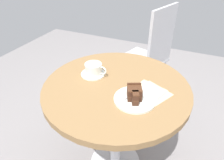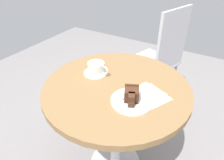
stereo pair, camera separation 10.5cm
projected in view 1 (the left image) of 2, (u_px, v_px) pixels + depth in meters
name	position (u px, v px, depth m)	size (l,w,h in m)	color
cafe_table	(116.00, 101.00, 1.15)	(0.80, 0.80, 0.71)	olive
saucer	(93.00, 74.00, 1.17)	(0.14, 0.14, 0.01)	silver
coffee_cup	(94.00, 68.00, 1.15)	(0.13, 0.10, 0.06)	silver
teaspoon	(95.00, 69.00, 1.21)	(0.08, 0.08, 0.00)	silver
cake_plate	(135.00, 99.00, 0.98)	(0.21, 0.21, 0.01)	silver
cake_slice	(135.00, 93.00, 0.95)	(0.09, 0.11, 0.07)	#422619
fork	(132.00, 92.00, 1.01)	(0.04, 0.14, 0.00)	silver
napkin	(149.00, 92.00, 1.03)	(0.23, 0.22, 0.00)	beige
cafe_chair	(151.00, 52.00, 1.75)	(0.48, 0.48, 0.97)	#BCBCC1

